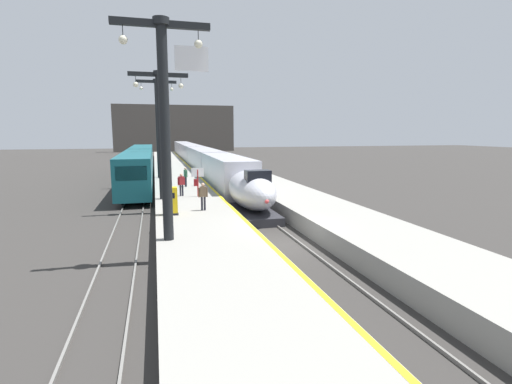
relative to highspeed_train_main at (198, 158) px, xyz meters
The scene contains 20 objects.
ground_plane 40.70m from the highspeed_train_main, 90.00° to the right, with size 260.00×260.00×0.00m, color #33302D.
platform_left 16.48m from the highspeed_train_main, 104.29° to the right, with size 4.80×110.00×1.05m, color gray.
platform_right 16.48m from the highspeed_train_main, 75.71° to the right, with size 4.80×110.00×1.05m, color gray.
platform_left_safety_stripe 16.03m from the highspeed_train_main, 96.35° to the right, with size 0.20×107.80×0.01m, color yellow.
rail_main_left 13.31m from the highspeed_train_main, 93.26° to the right, with size 0.08×110.00×0.12m, color slate.
rail_main_right 13.31m from the highspeed_train_main, 86.74° to the right, with size 0.08×110.00×0.12m, color slate.
rail_secondary_left 15.97m from the highspeed_train_main, 123.93° to the right, with size 0.08×110.00×0.12m, color slate.
rail_secondary_right 15.19m from the highspeed_train_main, 119.19° to the right, with size 0.08×110.00×0.12m, color slate.
highspeed_train_main is the anchor object (origin of this frame).
regional_train_adjacent 13.62m from the highspeed_train_main, 126.48° to the right, with size 2.85×36.60×3.80m.
station_column_near 42.49m from the highspeed_train_main, 97.96° to the right, with size 4.00×0.68×9.31m.
station_column_mid 31.83m from the highspeed_train_main, 100.79° to the right, with size 4.00×0.68×8.84m.
station_column_far 19.20m from the highspeed_train_main, 108.58° to the right, with size 4.00×0.68×10.04m.
passenger_near_edge 25.32m from the highspeed_train_main, 98.65° to the right, with size 0.30×0.56×1.69m.
passenger_mid_platform 35.98m from the highspeed_train_main, 95.77° to the right, with size 0.57×0.23×1.69m.
passenger_far_waiting 30.36m from the highspeed_train_main, 98.56° to the right, with size 0.55×0.33×1.69m.
rolling_suitcase 25.02m from the highspeed_train_main, 96.64° to the right, with size 0.40×0.22×0.98m.
ticket_machine_yellow 36.96m from the highspeed_train_main, 98.64° to the right, with size 0.76×0.62×1.60m.
departure_info_board 30.80m from the highspeed_train_main, 96.26° to the right, with size 0.90×0.10×2.12m.
terminus_back_wall 61.55m from the highspeed_train_main, 90.00° to the left, with size 36.00×2.00×14.00m, color #4C4742.
Camera 1 is at (-6.37, -17.95, 5.74)m, focal length 26.73 mm.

